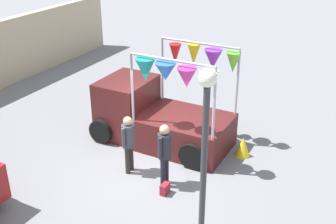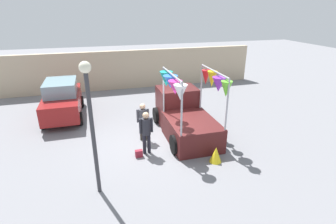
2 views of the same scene
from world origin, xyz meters
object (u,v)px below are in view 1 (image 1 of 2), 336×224
object	(u,v)px
person_customer	(164,149)
street_lamp	(205,144)
folded_kite_bundle_sunflower	(243,147)
person_vendor	(128,139)
handbag	(165,189)
vendor_truck	(156,112)

from	to	relation	value
person_customer	street_lamp	distance (m)	3.07
person_customer	folded_kite_bundle_sunflower	xyz separation A→B (m)	(2.30, -1.31, -0.74)
folded_kite_bundle_sunflower	person_customer	bearing A→B (deg)	150.44
person_vendor	street_lamp	distance (m)	3.91
person_vendor	handbag	size ratio (longest dim) A/B	5.87
handbag	folded_kite_bundle_sunflower	xyz separation A→B (m)	(2.65, -1.11, 0.16)
person_vendor	folded_kite_bundle_sunflower	bearing A→B (deg)	-47.65
vendor_truck	person_vendor	distance (m)	1.90
vendor_truck	person_customer	world-z (taller)	vendor_truck
person_vendor	handbag	distance (m)	1.63
person_customer	person_vendor	size ratio (longest dim) A/B	1.04
person_customer	folded_kite_bundle_sunflower	size ratio (longest dim) A/B	2.86
street_lamp	person_vendor	bearing A→B (deg)	56.51
vendor_truck	handbag	size ratio (longest dim) A/B	14.55
person_customer	person_vendor	bearing A→B (deg)	85.57
person_vendor	handbag	xyz separation A→B (m)	(-0.44, -1.32, -0.85)
vendor_truck	person_vendor	size ratio (longest dim) A/B	2.48
person_vendor	street_lamp	world-z (taller)	street_lamp
person_vendor	folded_kite_bundle_sunflower	world-z (taller)	person_vendor
vendor_truck	street_lamp	bearing A→B (deg)	-140.16
person_customer	vendor_truck	bearing A→B (deg)	34.79
person_vendor	street_lamp	bearing A→B (deg)	-123.49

